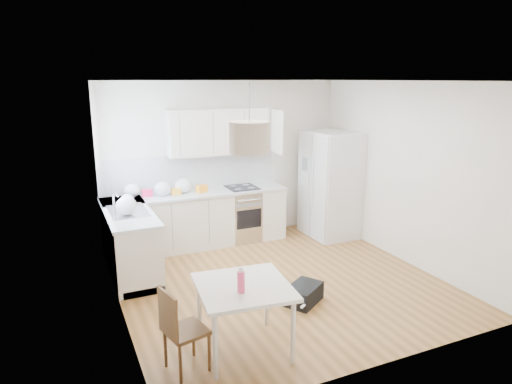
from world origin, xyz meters
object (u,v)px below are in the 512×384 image
(dining_table, at_px, (244,292))
(dining_chair, at_px, (186,329))
(gym_bag, at_px, (304,294))
(refrigerator, at_px, (331,184))

(dining_table, distance_m, dining_chair, 0.66)
(dining_table, relative_size, gym_bag, 2.04)
(refrigerator, relative_size, dining_chair, 2.15)
(dining_table, xyz_separation_m, dining_chair, (-0.62, -0.08, -0.21))
(dining_chair, distance_m, gym_bag, 1.87)
(refrigerator, xyz_separation_m, dining_chair, (-3.41, -2.76, -0.49))
(dining_chair, bearing_deg, refrigerator, 26.31)
(dining_table, distance_m, gym_bag, 1.36)
(dining_table, height_order, gym_bag, dining_table)
(refrigerator, relative_size, dining_table, 1.83)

